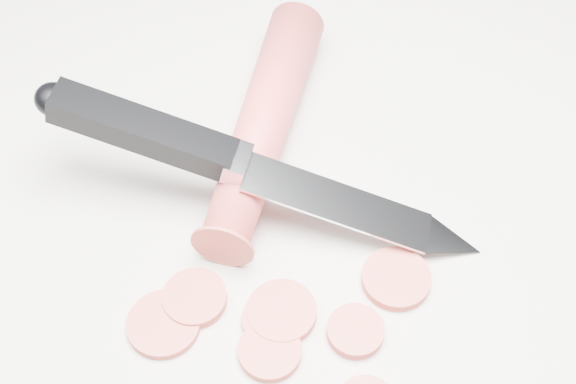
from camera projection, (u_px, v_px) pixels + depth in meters
ground at (256, 227)px, 0.47m from camera, size 2.40×2.40×0.00m
carrot at (264, 123)px, 0.49m from camera, size 0.16×0.14×0.03m
carrot_slice_0 at (164, 324)px, 0.43m from camera, size 0.04×0.04×0.01m
carrot_slice_2 at (270, 351)px, 0.42m from camera, size 0.03×0.03×0.01m
carrot_slice_3 at (282, 312)px, 0.43m from camera, size 0.04×0.04×0.01m
carrot_slice_4 at (396, 279)px, 0.44m from camera, size 0.04×0.04×0.01m
carrot_slice_5 at (272, 320)px, 0.43m from camera, size 0.03×0.03×0.01m
carrot_slice_6 at (355, 331)px, 0.43m from camera, size 0.03×0.03×0.01m
carrot_slice_7 at (195, 298)px, 0.44m from camera, size 0.04×0.04×0.01m
kitchen_knife at (262, 168)px, 0.45m from camera, size 0.19×0.22×0.07m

